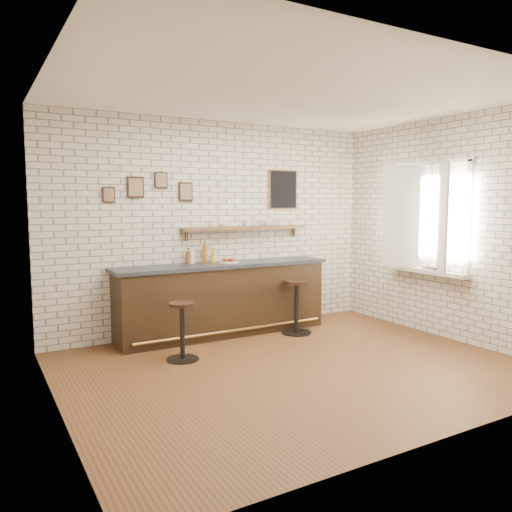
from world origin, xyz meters
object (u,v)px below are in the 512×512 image
object	(u,v)px
bitters_bottle_amber	(205,254)
shelf_cup_d	(281,223)
condiment_bottle_yellow	(213,256)
bitters_bottle_white	(192,256)
shelf_cup_a	(223,224)
shelf_cup_c	(267,223)
sandwich_plate	(229,262)
shelf_cup_b	(247,223)
bar_counter	(223,299)
bar_stool_left	(182,329)
bar_stool_right	(297,305)
ciabatta_sandwich	(229,259)
bitters_bottle_brown	(188,257)
book_lower	(428,268)
book_upper	(429,267)

from	to	relation	value
bitters_bottle_amber	shelf_cup_d	xyz separation A→B (m)	(1.27, 0.02, 0.41)
condiment_bottle_yellow	bitters_bottle_white	bearing A→B (deg)	-180.00
shelf_cup_a	shelf_cup_c	world-z (taller)	shelf_cup_c
sandwich_plate	shelf_cup_b	xyz separation A→B (m)	(0.40, 0.19, 0.53)
bar_counter	sandwich_plate	distance (m)	0.52
bar_stool_left	shelf_cup_d	distance (m)	2.54
bar_counter	bitters_bottle_white	size ratio (longest dim) A/B	12.63
condiment_bottle_yellow	bar_stool_right	bearing A→B (deg)	-34.13
shelf_cup_d	shelf_cup_b	bearing A→B (deg)	150.85
bitters_bottle_white	bar_stool_right	bearing A→B (deg)	-26.91
ciabatta_sandwich	bar_counter	bearing A→B (deg)	-173.76
shelf_cup_b	sandwich_plate	bearing A→B (deg)	136.75
ciabatta_sandwich	shelf_cup_a	world-z (taller)	shelf_cup_a
bitters_bottle_brown	bitters_bottle_white	world-z (taller)	bitters_bottle_white
sandwich_plate	ciabatta_sandwich	bearing A→B (deg)	0.00
ciabatta_sandwich	shelf_cup_a	bearing A→B (deg)	88.36
book_lower	shelf_cup_c	bearing A→B (deg)	136.37
bitters_bottle_white	shelf_cup_d	bearing A→B (deg)	0.65
bitters_bottle_white	book_lower	size ratio (longest dim) A/B	0.99
ciabatta_sandwich	bitters_bottle_brown	xyz separation A→B (m)	(-0.54, 0.17, 0.04)
sandwich_plate	book_upper	world-z (taller)	sandwich_plate
shelf_cup_a	shelf_cup_b	bearing A→B (deg)	-42.55
condiment_bottle_yellow	shelf_cup_d	world-z (taller)	shelf_cup_d
bar_stool_right	book_lower	size ratio (longest dim) A/B	3.06
bar_counter	shelf_cup_a	distance (m)	1.06
bitters_bottle_amber	book_upper	xyz separation A→B (m)	(2.64, -1.66, -0.17)
shelf_cup_d	book_upper	bearing A→B (deg)	-79.84
bar_stool_left	shelf_cup_b	distance (m)	2.11
shelf_cup_c	bar_counter	bearing A→B (deg)	96.24
bar_counter	book_lower	distance (m)	2.88
sandwich_plate	bitters_bottle_white	distance (m)	0.52
shelf_cup_c	shelf_cup_d	distance (m)	0.24
book_lower	sandwich_plate	bearing A→B (deg)	150.28
book_lower	bar_counter	bearing A→B (deg)	151.45
book_upper	condiment_bottle_yellow	bearing A→B (deg)	166.93
bar_stool_right	shelf_cup_d	xyz separation A→B (m)	(0.16, 0.68, 1.14)
shelf_cup_a	book_lower	distance (m)	2.93
shelf_cup_a	shelf_cup_b	xyz separation A→B (m)	(0.38, 0.00, 0.00)
shelf_cup_c	shelf_cup_d	bearing A→B (deg)	-97.23
sandwich_plate	shelf_cup_a	world-z (taller)	shelf_cup_a
bar_counter	ciabatta_sandwich	bearing A→B (deg)	6.24
sandwich_plate	condiment_bottle_yellow	world-z (taller)	condiment_bottle_yellow
condiment_bottle_yellow	bitters_bottle_brown	bearing A→B (deg)	180.00
ciabatta_sandwich	book_upper	xyz separation A→B (m)	(2.35, -1.49, -0.09)
bitters_bottle_amber	book_upper	distance (m)	3.12
ciabatta_sandwich	book_lower	world-z (taller)	ciabatta_sandwich
bitters_bottle_white	bar_stool_left	distance (m)	1.36
bitters_bottle_amber	bar_stool_right	bearing A→B (deg)	-30.89
bitters_bottle_white	shelf_cup_a	distance (m)	0.66
sandwich_plate	book_upper	distance (m)	2.79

